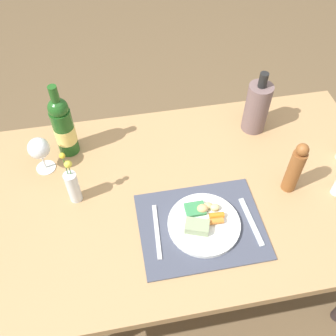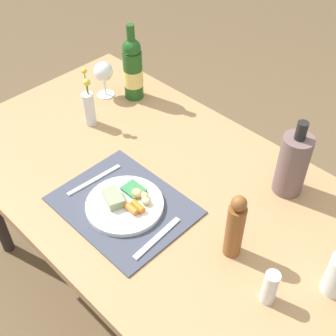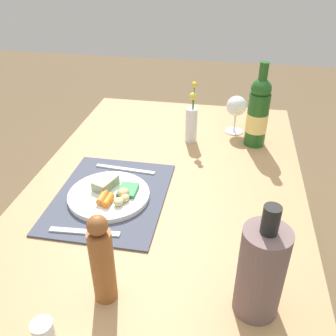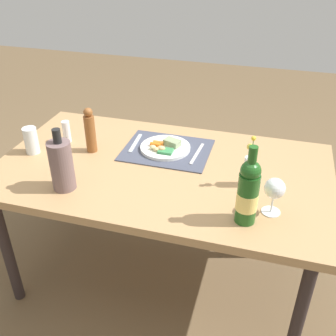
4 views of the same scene
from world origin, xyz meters
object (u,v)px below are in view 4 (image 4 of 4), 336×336
(dinner_plate, at_px, (165,147))
(fork, at_px, (197,154))
(knife, at_px, (135,143))
(pepper_mill, at_px, (90,131))
(salt_shaker, at_px, (67,132))
(water_tumbler, at_px, (31,142))
(wine_bottle, at_px, (248,192))
(dining_table, at_px, (162,178))
(wine_glass, at_px, (275,189))
(flower_vase, at_px, (249,169))
(cooler_bottle, at_px, (62,165))

(dinner_plate, height_order, fork, dinner_plate)
(knife, height_order, pepper_mill, pepper_mill)
(salt_shaker, distance_m, pepper_mill, 0.18)
(water_tumbler, bearing_deg, pepper_mill, -160.88)
(salt_shaker, height_order, wine_bottle, wine_bottle)
(dining_table, distance_m, salt_shaker, 0.57)
(pepper_mill, xyz_separation_m, wine_glass, (-0.89, 0.26, -0.00))
(wine_bottle, bearing_deg, salt_shaker, -22.33)
(flower_vase, xyz_separation_m, wine_bottle, (-0.02, 0.25, 0.05))
(knife, distance_m, wine_bottle, 0.78)
(knife, distance_m, cooler_bottle, 0.49)
(water_tumbler, bearing_deg, cooler_bottle, 142.28)
(wine_glass, bearing_deg, fork, -43.75)
(cooler_bottle, bearing_deg, wine_bottle, 179.24)
(cooler_bottle, bearing_deg, fork, -138.39)
(flower_vase, bearing_deg, cooler_bottle, 17.47)
(dining_table, height_order, fork, fork)
(dining_table, distance_m, wine_bottle, 0.54)
(dining_table, xyz_separation_m, cooler_bottle, (0.35, 0.28, 0.18))
(dinner_plate, bearing_deg, salt_shaker, 5.31)
(salt_shaker, xyz_separation_m, flower_vase, (-0.94, 0.15, 0.02))
(salt_shaker, height_order, water_tumbler, water_tumbler)
(fork, xyz_separation_m, flower_vase, (-0.27, 0.19, 0.07))
(fork, height_order, water_tumbler, water_tumbler)
(dining_table, height_order, dinner_plate, dinner_plate)
(fork, relative_size, water_tumbler, 1.59)
(cooler_bottle, bearing_deg, pepper_mill, -85.10)
(dining_table, relative_size, wine_glass, 10.03)
(dinner_plate, relative_size, fork, 1.18)
(knife, relative_size, flower_vase, 0.81)
(salt_shaker, relative_size, pepper_mill, 0.50)
(flower_vase, bearing_deg, wine_bottle, 94.23)
(dining_table, bearing_deg, wine_glass, 157.85)
(salt_shaker, distance_m, cooler_bottle, 0.43)
(knife, height_order, cooler_bottle, cooler_bottle)
(water_tumbler, bearing_deg, knife, -154.59)
(dinner_plate, height_order, knife, dinner_plate)
(dinner_plate, relative_size, salt_shaker, 2.18)
(dining_table, bearing_deg, flower_vase, 174.10)
(dinner_plate, height_order, wine_glass, wine_glass)
(knife, bearing_deg, flower_vase, 156.14)
(water_tumbler, distance_m, cooler_bottle, 0.39)
(wine_bottle, distance_m, pepper_mill, 0.87)
(flower_vase, bearing_deg, wine_glass, 123.93)
(fork, xyz_separation_m, knife, (0.33, -0.02, 0.00))
(knife, xyz_separation_m, flower_vase, (-0.59, 0.22, 0.07))
(salt_shaker, height_order, flower_vase, flower_vase)
(dining_table, distance_m, cooler_bottle, 0.48)
(pepper_mill, bearing_deg, salt_shaker, -18.60)
(dinner_plate, height_order, water_tumbler, water_tumbler)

